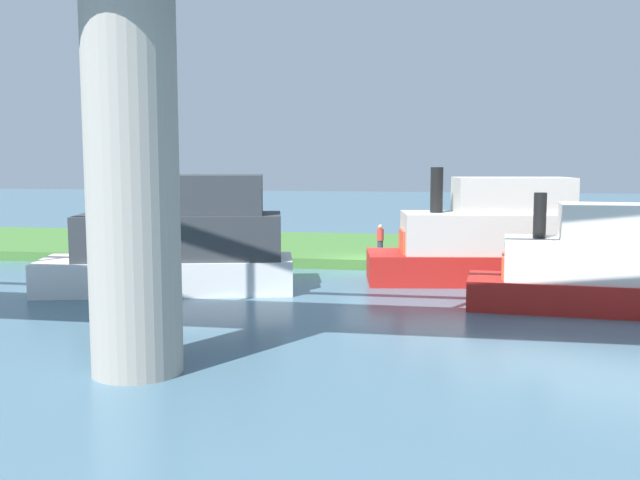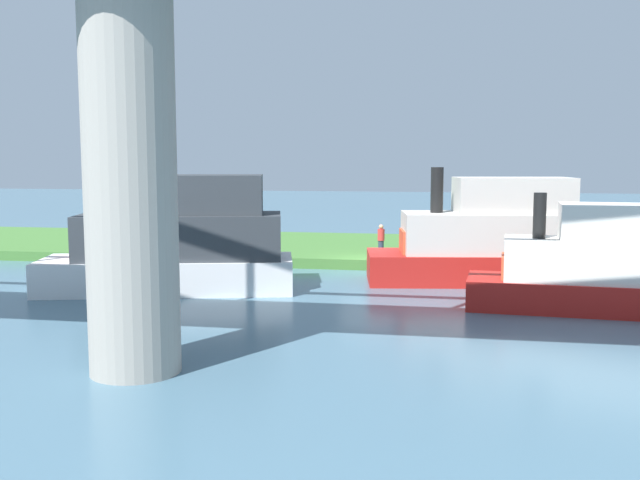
% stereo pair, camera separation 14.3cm
% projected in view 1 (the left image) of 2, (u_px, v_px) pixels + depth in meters
% --- Properties ---
extents(ground_plane, '(160.00, 160.00, 0.00)m').
position_uv_depth(ground_plane, '(367.00, 271.00, 33.87)').
color(ground_plane, '#476B7F').
extents(grassy_bank, '(80.00, 12.00, 0.50)m').
position_uv_depth(grassy_bank, '(378.00, 249.00, 39.71)').
color(grassy_bank, '#427533').
rests_on(grassy_bank, ground).
extents(bridge_pylon, '(2.24, 2.24, 9.77)m').
position_uv_depth(bridge_pylon, '(132.00, 176.00, 17.26)').
color(bridge_pylon, '#9E998E').
rests_on(bridge_pylon, ground).
extents(person_on_bank, '(0.47, 0.47, 1.39)m').
position_uv_depth(person_on_bank, '(380.00, 238.00, 37.06)').
color(person_on_bank, '#2D334C').
rests_on(person_on_bank, grassy_bank).
extents(mooring_post, '(0.20, 0.20, 0.80)m').
position_uv_depth(mooring_post, '(467.00, 252.00, 33.77)').
color(mooring_post, brown).
rests_on(mooring_post, grassy_bank).
extents(houseboat_blue, '(10.46, 5.56, 5.09)m').
position_uv_depth(houseboat_blue, '(176.00, 244.00, 28.50)').
color(houseboat_blue, white).
rests_on(houseboat_blue, ground).
extents(riverboat_paddlewheel, '(8.23, 3.31, 4.11)m').
position_uv_depth(riverboat_paddlewheel, '(595.00, 268.00, 24.77)').
color(riverboat_paddlewheel, red).
rests_on(riverboat_paddlewheel, ground).
extents(skiff_small, '(10.01, 4.62, 4.93)m').
position_uv_depth(skiff_small, '(489.00, 240.00, 30.52)').
color(skiff_small, red).
rests_on(skiff_small, ground).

